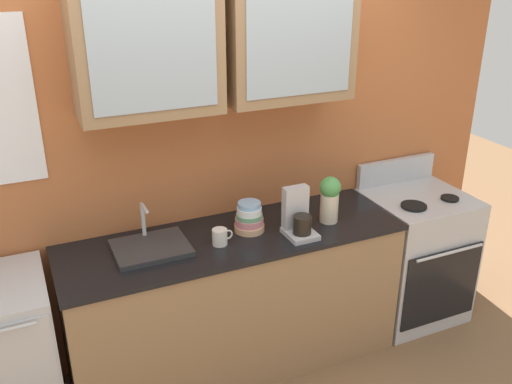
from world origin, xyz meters
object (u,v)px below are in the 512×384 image
object	(u,v)px
sink_faucet	(151,247)
bowl_stack	(249,218)
vase	(330,198)
coffee_maker	(298,218)
cup_near_sink	(220,237)
dishwasher	(0,362)
stove_range	(413,255)

from	to	relation	value
sink_faucet	bowl_stack	size ratio (longest dim) A/B	2.25
vase	coffee_maker	size ratio (longest dim) A/B	1.02
vase	cup_near_sink	xyz separation A→B (m)	(-0.72, -0.00, -0.11)
bowl_stack	vase	world-z (taller)	vase
sink_faucet	coffee_maker	size ratio (longest dim) A/B	1.44
vase	bowl_stack	bearing A→B (deg)	170.13
sink_faucet	coffee_maker	distance (m)	0.87
dishwasher	stove_range	bearing A→B (deg)	0.09
dishwasher	coffee_maker	bearing A→B (deg)	-4.32
vase	dishwasher	distance (m)	2.07
stove_range	coffee_maker	world-z (taller)	coffee_maker
stove_range	sink_faucet	bearing A→B (deg)	178.87
vase	cup_near_sink	world-z (taller)	vase
vase	cup_near_sink	distance (m)	0.73
bowl_stack	cup_near_sink	world-z (taller)	bowl_stack
cup_near_sink	dishwasher	size ratio (longest dim) A/B	0.13
dishwasher	coffee_maker	xyz separation A→B (m)	(1.72, -0.13, 0.57)
stove_range	sink_faucet	size ratio (longest dim) A/B	2.64
cup_near_sink	coffee_maker	world-z (taller)	coffee_maker
cup_near_sink	coffee_maker	size ratio (longest dim) A/B	0.43
cup_near_sink	dishwasher	world-z (taller)	cup_near_sink
stove_range	dishwasher	xyz separation A→B (m)	(-2.74, -0.00, -0.01)
stove_range	dishwasher	size ratio (longest dim) A/B	1.19
cup_near_sink	coffee_maker	xyz separation A→B (m)	(0.47, -0.07, 0.06)
bowl_stack	coffee_maker	world-z (taller)	coffee_maker
stove_range	vase	world-z (taller)	vase
sink_faucet	dishwasher	world-z (taller)	sink_faucet
vase	dishwasher	bearing A→B (deg)	178.38
sink_faucet	vase	bearing A→B (deg)	-5.02
bowl_stack	dishwasher	world-z (taller)	bowl_stack
bowl_stack	stove_range	bearing A→B (deg)	-1.23
cup_near_sink	dishwasher	xyz separation A→B (m)	(-1.25, 0.06, -0.51)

